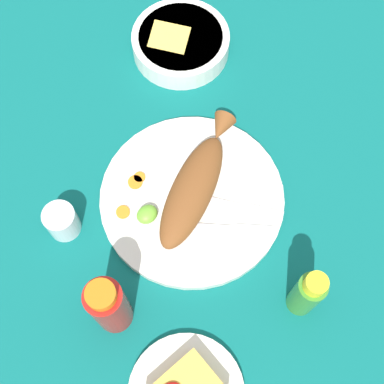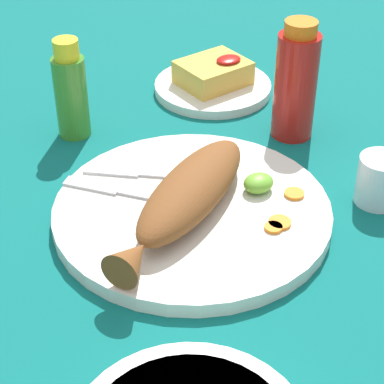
% 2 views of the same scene
% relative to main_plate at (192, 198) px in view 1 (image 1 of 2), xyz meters
% --- Properties ---
extents(ground_plane, '(4.00, 4.00, 0.00)m').
position_rel_main_plate_xyz_m(ground_plane, '(0.00, 0.00, -0.01)').
color(ground_plane, '#0C605B').
extents(main_plate, '(0.33, 0.33, 0.02)m').
position_rel_main_plate_xyz_m(main_plate, '(0.00, 0.00, 0.00)').
color(main_plate, silver).
rests_on(main_plate, ground_plane).
extents(fried_fish, '(0.27, 0.17, 0.05)m').
position_rel_main_plate_xyz_m(fried_fish, '(-0.01, -0.01, 0.03)').
color(fried_fish, brown).
rests_on(fried_fish, main_plate).
extents(fork_near, '(0.12, 0.16, 0.00)m').
position_rel_main_plate_xyz_m(fork_near, '(-0.05, 0.07, 0.01)').
color(fork_near, silver).
rests_on(fork_near, main_plate).
extents(fork_far, '(0.14, 0.14, 0.00)m').
position_rel_main_plate_xyz_m(fork_far, '(-0.01, 0.09, 0.01)').
color(fork_far, silver).
rests_on(fork_far, main_plate).
extents(carrot_slice_near, '(0.03, 0.03, 0.00)m').
position_rel_main_plate_xyz_m(carrot_slice_near, '(0.06, -0.09, 0.01)').
color(carrot_slice_near, orange).
rests_on(carrot_slice_near, main_plate).
extents(carrot_slice_mid, '(0.02, 0.02, 0.00)m').
position_rel_main_plate_xyz_m(carrot_slice_mid, '(0.05, -0.09, 0.01)').
color(carrot_slice_mid, orange).
rests_on(carrot_slice_mid, main_plate).
extents(carrot_slice_far, '(0.02, 0.02, 0.00)m').
position_rel_main_plate_xyz_m(carrot_slice_far, '(0.11, -0.06, 0.01)').
color(carrot_slice_far, orange).
rests_on(carrot_slice_far, main_plate).
extents(lime_wedge_main, '(0.04, 0.03, 0.02)m').
position_rel_main_plate_xyz_m(lime_wedge_main, '(0.08, -0.02, 0.02)').
color(lime_wedge_main, '#6BB233').
rests_on(lime_wedge_main, main_plate).
extents(hot_sauce_bottle_red, '(0.06, 0.06, 0.17)m').
position_rel_main_plate_xyz_m(hot_sauce_bottle_red, '(0.23, 0.07, 0.07)').
color(hot_sauce_bottle_red, '#B21914').
rests_on(hot_sauce_bottle_red, ground_plane).
extents(hot_sauce_bottle_green, '(0.05, 0.05, 0.14)m').
position_rel_main_plate_xyz_m(hot_sauce_bottle_green, '(-0.02, 0.26, 0.06)').
color(hot_sauce_bottle_green, '#3D8428').
rests_on(hot_sauce_bottle_green, ground_plane).
extents(salt_cup, '(0.06, 0.06, 0.06)m').
position_rel_main_plate_xyz_m(salt_cup, '(0.20, -0.11, 0.02)').
color(salt_cup, silver).
rests_on(salt_cup, ground_plane).
extents(guacamole_bowl, '(0.19, 0.19, 0.06)m').
position_rel_main_plate_xyz_m(guacamole_bowl, '(-0.20, -0.27, 0.02)').
color(guacamole_bowl, white).
rests_on(guacamole_bowl, ground_plane).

